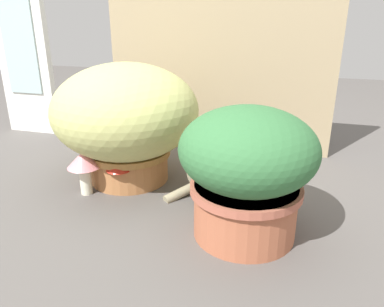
% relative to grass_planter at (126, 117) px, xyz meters
% --- Properties ---
extents(ground_plane, '(6.00, 6.00, 0.00)m').
position_rel_grass_planter_xyz_m(ground_plane, '(0.16, -0.09, -0.27)').
color(ground_plane, '#54504D').
extents(cardboard_backdrop, '(1.10, 0.03, 0.83)m').
position_rel_grass_planter_xyz_m(cardboard_backdrop, '(0.25, 0.49, 0.15)').
color(cardboard_backdrop, tan).
rests_on(cardboard_backdrop, ground).
extents(window_panel_white, '(0.31, 0.05, 1.00)m').
position_rel_grass_planter_xyz_m(window_panel_white, '(-0.81, 0.45, 0.24)').
color(window_panel_white, white).
rests_on(window_panel_white, ground).
extents(grass_planter, '(0.57, 0.57, 0.48)m').
position_rel_grass_planter_xyz_m(grass_planter, '(0.00, 0.00, 0.00)').
color(grass_planter, '#AD6F41').
rests_on(grass_planter, ground).
extents(leafy_planter, '(0.41, 0.41, 0.41)m').
position_rel_grass_planter_xyz_m(leafy_planter, '(0.52, -0.27, -0.04)').
color(leafy_planter, '#AF6041').
rests_on(leafy_planter, ground).
extents(cat, '(0.33, 0.32, 0.32)m').
position_rel_grass_planter_xyz_m(cat, '(0.38, -0.01, -0.14)').
color(cat, gray).
rests_on(cat, ground).
extents(mushroom_ornament_pink, '(0.12, 0.12, 0.17)m').
position_rel_grass_planter_xyz_m(mushroom_ornament_pink, '(-0.10, -0.17, -0.14)').
color(mushroom_ornament_pink, '#EBE6C9').
rests_on(mushroom_ornament_pink, ground).
extents(mushroom_ornament_red, '(0.10, 0.10, 0.15)m').
position_rel_grass_planter_xyz_m(mushroom_ornament_red, '(0.02, -0.13, -0.16)').
color(mushroom_ornament_red, silver).
rests_on(mushroom_ornament_red, ground).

